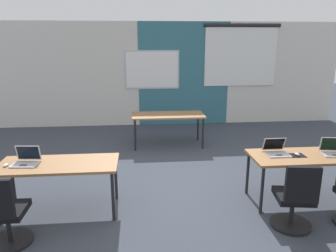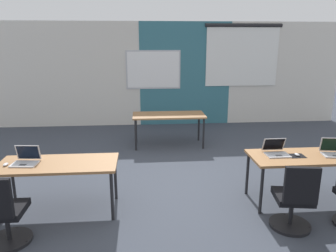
% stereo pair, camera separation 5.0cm
% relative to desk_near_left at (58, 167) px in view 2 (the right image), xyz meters
% --- Properties ---
extents(ground_plane, '(24.00, 24.00, 0.00)m').
position_rel_desk_near_left_xyz_m(ground_plane, '(1.75, 0.60, -0.66)').
color(ground_plane, '#383D47').
extents(back_wall_assembly, '(10.00, 0.27, 2.80)m').
position_rel_desk_near_left_xyz_m(back_wall_assembly, '(1.79, 4.80, 0.75)').
color(back_wall_assembly, silver).
rests_on(back_wall_assembly, ground).
extents(desk_near_left, '(1.60, 0.70, 0.72)m').
position_rel_desk_near_left_xyz_m(desk_near_left, '(0.00, 0.00, 0.00)').
color(desk_near_left, olive).
rests_on(desk_near_left, ground).
extents(desk_near_right, '(1.60, 0.70, 0.72)m').
position_rel_desk_near_left_xyz_m(desk_near_right, '(3.50, 0.00, 0.00)').
color(desk_near_right, olive).
rests_on(desk_near_right, ground).
extents(desk_far_center, '(1.60, 0.70, 0.72)m').
position_rel_desk_near_left_xyz_m(desk_far_center, '(1.75, 2.80, 0.00)').
color(desk_far_center, olive).
rests_on(desk_far_center, ground).
extents(laptop_near_left_end, '(0.36, 0.32, 0.23)m').
position_rel_desk_near_left_xyz_m(laptop_near_left_end, '(-0.42, 0.02, 0.11)').
color(laptop_near_left_end, silver).
rests_on(laptop_near_left_end, desk_near_left).
extents(mouse_near_left_end, '(0.06, 0.10, 0.03)m').
position_rel_desk_near_left_xyz_m(mouse_near_left_end, '(-0.66, -0.05, 0.08)').
color(mouse_near_left_end, silver).
rests_on(mouse_near_left_end, desk_near_left).
extents(chair_near_left_end, '(0.52, 0.54, 0.92)m').
position_rel_desk_near_left_xyz_m(chair_near_left_end, '(-0.45, -0.77, -0.28)').
color(chair_near_left_end, black).
rests_on(chair_near_left_end, ground).
extents(laptop_near_right_inner, '(0.33, 0.32, 0.22)m').
position_rel_desk_near_left_xyz_m(laptop_near_right_inner, '(3.09, 0.09, 0.11)').
color(laptop_near_right_inner, '#B7B7BC').
rests_on(laptop_near_right_inner, desk_near_right).
extents(mousepad_near_right_inner, '(0.22, 0.19, 0.00)m').
position_rel_desk_near_left_xyz_m(mousepad_near_right_inner, '(3.36, -0.01, 0.06)').
color(mousepad_near_right_inner, black).
rests_on(mousepad_near_right_inner, desk_near_right).
extents(mouse_near_right_inner, '(0.07, 0.11, 0.03)m').
position_rel_desk_near_left_xyz_m(mouse_near_right_inner, '(3.36, -0.01, 0.08)').
color(mouse_near_right_inner, '#B2B2B7').
rests_on(mouse_near_right_inner, mousepad_near_right_inner).
extents(chair_near_right_inner, '(0.52, 0.57, 0.92)m').
position_rel_desk_near_left_xyz_m(chair_near_right_inner, '(3.02, -0.72, -0.28)').
color(chair_near_right_inner, black).
rests_on(chair_near_right_inner, ground).
extents(laptop_near_right_end, '(0.37, 0.33, 0.23)m').
position_rel_desk_near_left_xyz_m(laptop_near_right_end, '(3.91, 0.01, 0.11)').
color(laptop_near_right_end, '#B7B7BC').
rests_on(laptop_near_right_end, desk_near_right).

